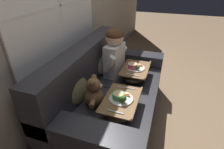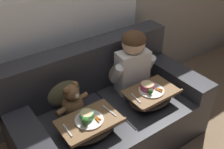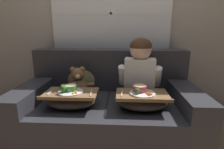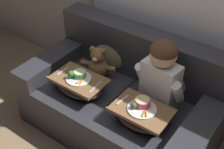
{
  "view_description": "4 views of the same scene",
  "coord_description": "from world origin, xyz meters",
  "px_view_note": "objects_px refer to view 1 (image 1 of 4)",
  "views": [
    {
      "loc": [
        -1.54,
        -0.49,
        1.56
      ],
      "look_at": [
        -0.05,
        0.01,
        0.65
      ],
      "focal_mm": 28.0,
      "sensor_mm": 36.0,
      "label": 1
    },
    {
      "loc": [
        -1.02,
        -1.46,
        1.96
      ],
      "look_at": [
        0.02,
        0.01,
        0.76
      ],
      "focal_mm": 42.0,
      "sensor_mm": 36.0,
      "label": 2
    },
    {
      "loc": [
        0.13,
        -1.62,
        1.11
      ],
      "look_at": [
        0.04,
        0.05,
        0.68
      ],
      "focal_mm": 28.0,
      "sensor_mm": 36.0,
      "label": 3
    },
    {
      "loc": [
        1.14,
        -1.69,
        2.23
      ],
      "look_at": [
        -0.11,
        0.03,
        0.58
      ],
      "focal_mm": 50.0,
      "sensor_mm": 36.0,
      "label": 4
    }
  ],
  "objects_px": {
    "throw_pillow_behind_teddy": "(76,86)",
    "lap_tray_child": "(135,72)",
    "teddy_bear": "(94,94)",
    "couch": "(108,96)",
    "lap_tray_teddy": "(121,104)",
    "child_figure": "(115,50)",
    "throw_pillow_behind_child": "(101,60)"
  },
  "relations": [
    {
      "from": "throw_pillow_behind_child",
      "to": "throw_pillow_behind_teddy",
      "type": "bearing_deg",
      "value": 180.0
    },
    {
      "from": "couch",
      "to": "teddy_bear",
      "type": "bearing_deg",
      "value": 175.16
    },
    {
      "from": "throw_pillow_behind_teddy",
      "to": "couch",
      "type": "bearing_deg",
      "value": -34.21
    },
    {
      "from": "throw_pillow_behind_child",
      "to": "child_figure",
      "type": "relative_size",
      "value": 0.65
    },
    {
      "from": "child_figure",
      "to": "lap_tray_child",
      "type": "bearing_deg",
      "value": -90.24
    },
    {
      "from": "throw_pillow_behind_teddy",
      "to": "child_figure",
      "type": "height_order",
      "value": "child_figure"
    },
    {
      "from": "child_figure",
      "to": "teddy_bear",
      "type": "xyz_separation_m",
      "value": [
        -0.63,
        -0.0,
        -0.2
      ]
    },
    {
      "from": "couch",
      "to": "lap_tray_child",
      "type": "relative_size",
      "value": 3.75
    },
    {
      "from": "throw_pillow_behind_teddy",
      "to": "lap_tray_child",
      "type": "xyz_separation_m",
      "value": [
        0.63,
        -0.45,
        -0.1
      ]
    },
    {
      "from": "throw_pillow_behind_teddy",
      "to": "child_figure",
      "type": "relative_size",
      "value": 0.63
    },
    {
      "from": "couch",
      "to": "throw_pillow_behind_child",
      "type": "distance_m",
      "value": 0.48
    },
    {
      "from": "teddy_bear",
      "to": "lap_tray_child",
      "type": "bearing_deg",
      "value": -22.76
    },
    {
      "from": "teddy_bear",
      "to": "lap_tray_child",
      "type": "distance_m",
      "value": 0.69
    },
    {
      "from": "throw_pillow_behind_child",
      "to": "throw_pillow_behind_teddy",
      "type": "distance_m",
      "value": 0.63
    },
    {
      "from": "teddy_bear",
      "to": "lap_tray_teddy",
      "type": "bearing_deg",
      "value": -90.4
    },
    {
      "from": "couch",
      "to": "teddy_bear",
      "type": "relative_size",
      "value": 5.07
    },
    {
      "from": "throw_pillow_behind_child",
      "to": "couch",
      "type": "bearing_deg",
      "value": -145.79
    },
    {
      "from": "lap_tray_child",
      "to": "throw_pillow_behind_teddy",
      "type": "bearing_deg",
      "value": 144.35
    },
    {
      "from": "throw_pillow_behind_teddy",
      "to": "lap_tray_child",
      "type": "relative_size",
      "value": 0.83
    },
    {
      "from": "lap_tray_child",
      "to": "lap_tray_teddy",
      "type": "xyz_separation_m",
      "value": [
        -0.63,
        -0.0,
        -0.0
      ]
    },
    {
      "from": "lap_tray_child",
      "to": "teddy_bear",
      "type": "bearing_deg",
      "value": 157.24
    },
    {
      "from": "couch",
      "to": "throw_pillow_behind_child",
      "type": "relative_size",
      "value": 4.36
    },
    {
      "from": "throw_pillow_behind_child",
      "to": "teddy_bear",
      "type": "height_order",
      "value": "throw_pillow_behind_child"
    },
    {
      "from": "couch",
      "to": "child_figure",
      "type": "bearing_deg",
      "value": 5.38
    },
    {
      "from": "teddy_bear",
      "to": "lap_tray_child",
      "type": "height_order",
      "value": "teddy_bear"
    },
    {
      "from": "child_figure",
      "to": "teddy_bear",
      "type": "relative_size",
      "value": 1.78
    },
    {
      "from": "child_figure",
      "to": "throw_pillow_behind_child",
      "type": "bearing_deg",
      "value": 89.96
    },
    {
      "from": "couch",
      "to": "lap_tray_teddy",
      "type": "relative_size",
      "value": 3.62
    },
    {
      "from": "throw_pillow_behind_child",
      "to": "lap_tray_child",
      "type": "xyz_separation_m",
      "value": [
        -0.0,
        -0.45,
        -0.1
      ]
    },
    {
      "from": "throw_pillow_behind_child",
      "to": "teddy_bear",
      "type": "bearing_deg",
      "value": -163.39
    },
    {
      "from": "throw_pillow_behind_teddy",
      "to": "teddy_bear",
      "type": "bearing_deg",
      "value": -89.65
    },
    {
      "from": "couch",
      "to": "throw_pillow_behind_teddy",
      "type": "height_order",
      "value": "couch"
    }
  ]
}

